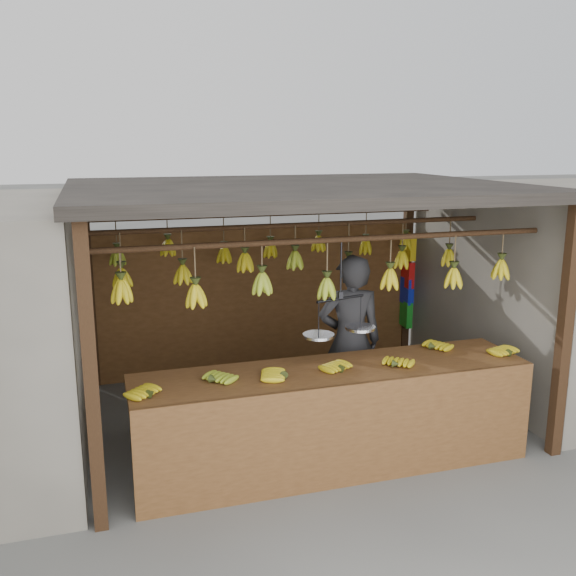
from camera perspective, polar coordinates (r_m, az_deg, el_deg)
name	(u,v)px	position (r m, az deg, el deg)	size (l,w,h in m)	color
ground	(296,415)	(6.87, 0.75, -11.18)	(80.00, 80.00, 0.00)	#5B5B57
stall	(287,224)	(6.63, -0.07, 5.71)	(4.30, 3.30, 2.40)	black
counter	(338,395)	(5.51, 4.50, -9.49)	(3.50, 0.79, 0.96)	brown
hanging_bananas	(297,264)	(6.37, 0.76, 2.16)	(3.63, 2.25, 0.40)	gold
balance_scale	(340,327)	(5.57, 4.64, -3.44)	(0.69, 0.37, 0.82)	black
vendor	(350,341)	(6.38, 5.53, -4.75)	(0.64, 0.42, 1.75)	#262628
bag_bundles	(407,281)	(8.46, 10.55, 0.58)	(0.08, 0.26, 1.23)	yellow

